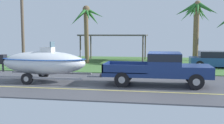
% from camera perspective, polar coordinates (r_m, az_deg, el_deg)
% --- Properties ---
extents(ground, '(36.00, 22.00, 0.11)m').
position_cam_1_polar(ground, '(23.43, 8.00, -1.07)').
color(ground, '#4C4C51').
extents(pickup_truck_towing, '(5.95, 2.11, 1.80)m').
position_cam_1_polar(pickup_truck_towing, '(15.03, 10.74, -1.01)').
color(pickup_truck_towing, navy).
rests_on(pickup_truck_towing, ground).
extents(boat_on_trailer, '(6.33, 2.41, 2.36)m').
position_cam_1_polar(boat_on_trailer, '(16.46, -14.16, -0.11)').
color(boat_on_trailer, gray).
rests_on(boat_on_trailer, ground).
extents(parked_sedan_near, '(4.32, 1.83, 1.38)m').
position_cam_1_polar(parked_sedan_near, '(24.07, 21.01, 0.41)').
color(parked_sedan_near, '#234C89').
rests_on(parked_sedan_near, ground).
extents(carport_awning, '(6.59, 4.56, 2.76)m').
position_cam_1_polar(carport_awning, '(28.04, 0.53, 5.51)').
color(carport_awning, '#4C4238').
rests_on(carport_awning, ground).
extents(palm_tree_near_left, '(3.77, 2.96, 5.80)m').
position_cam_1_polar(palm_tree_near_left, '(25.90, 17.35, 9.37)').
color(palm_tree_near_left, brown).
rests_on(palm_tree_near_left, ground).
extents(palm_tree_far_left, '(3.05, 2.88, 5.43)m').
position_cam_1_polar(palm_tree_far_left, '(25.50, -5.46, 8.46)').
color(palm_tree_far_left, brown).
rests_on(palm_tree_far_left, ground).
extents(palm_tree_far_right, '(3.15, 2.85, 5.97)m').
position_cam_1_polar(palm_tree_far_right, '(29.55, 17.15, 8.36)').
color(palm_tree_far_right, brown).
rests_on(palm_tree_far_right, ground).
extents(utility_pole, '(0.24, 1.80, 7.06)m').
position_cam_1_polar(utility_pole, '(22.78, -18.25, 7.80)').
color(utility_pole, brown).
rests_on(utility_pole, ground).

